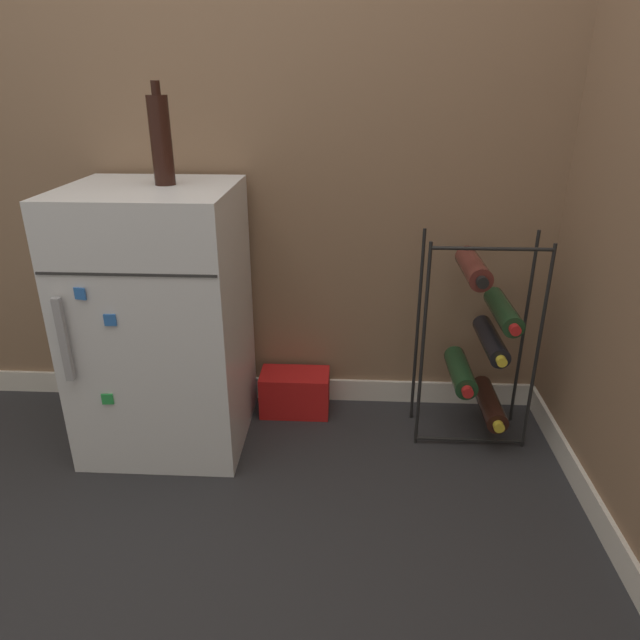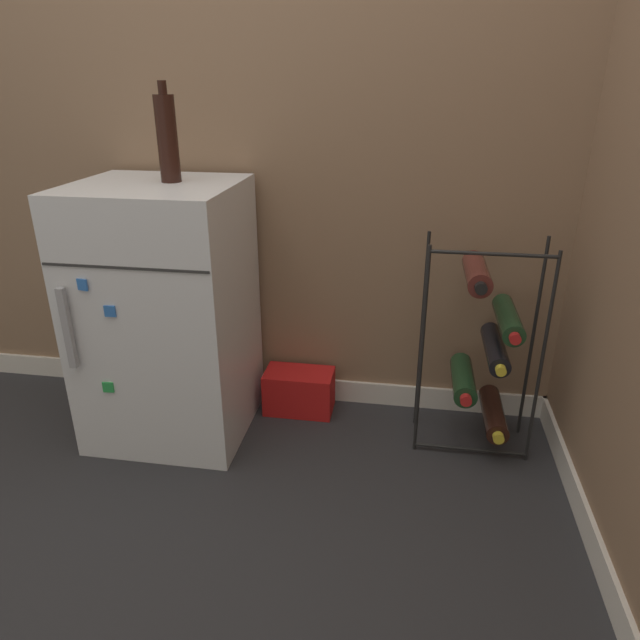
{
  "view_description": "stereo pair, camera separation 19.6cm",
  "coord_description": "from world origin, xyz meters",
  "px_view_note": "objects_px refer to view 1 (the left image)",
  "views": [
    {
      "loc": [
        0.2,
        -1.45,
        1.23
      ],
      "look_at": [
        0.11,
        0.36,
        0.46
      ],
      "focal_mm": 32.0,
      "sensor_mm": 36.0,
      "label": 1
    },
    {
      "loc": [
        0.4,
        -1.43,
        1.23
      ],
      "look_at": [
        0.11,
        0.36,
        0.46
      ],
      "focal_mm": 32.0,
      "sensor_mm": 36.0,
      "label": 2
    }
  ],
  "objects_px": {
    "mini_fridge": "(162,320)",
    "fridge_top_bottle": "(161,140)",
    "wine_rack": "(482,342)",
    "soda_box": "(295,392)"
  },
  "relations": [
    {
      "from": "wine_rack",
      "to": "fridge_top_bottle",
      "type": "height_order",
      "value": "fridge_top_bottle"
    },
    {
      "from": "mini_fridge",
      "to": "fridge_top_bottle",
      "type": "xyz_separation_m",
      "value": [
        0.05,
        0.04,
        0.59
      ]
    },
    {
      "from": "wine_rack",
      "to": "fridge_top_bottle",
      "type": "distance_m",
      "value": 1.26
    },
    {
      "from": "mini_fridge",
      "to": "wine_rack",
      "type": "relative_size",
      "value": 1.21
    },
    {
      "from": "soda_box",
      "to": "mini_fridge",
      "type": "bearing_deg",
      "value": -158.43
    },
    {
      "from": "mini_fridge",
      "to": "fridge_top_bottle",
      "type": "relative_size",
      "value": 2.97
    },
    {
      "from": "mini_fridge",
      "to": "wine_rack",
      "type": "height_order",
      "value": "mini_fridge"
    },
    {
      "from": "mini_fridge",
      "to": "fridge_top_bottle",
      "type": "distance_m",
      "value": 0.6
    },
    {
      "from": "wine_rack",
      "to": "fridge_top_bottle",
      "type": "bearing_deg",
      "value": -178.73
    },
    {
      "from": "mini_fridge",
      "to": "wine_rack",
      "type": "distance_m",
      "value": 1.12
    }
  ]
}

